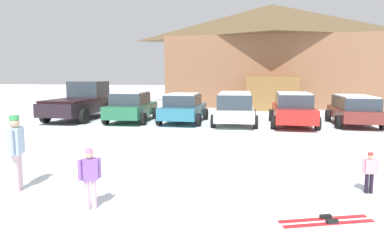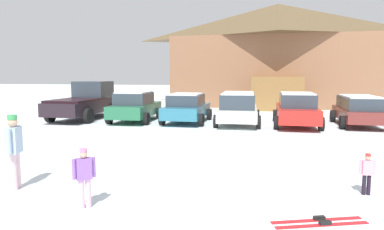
{
  "view_description": "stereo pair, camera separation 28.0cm",
  "coord_description": "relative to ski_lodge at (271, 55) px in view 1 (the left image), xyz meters",
  "views": [
    {
      "loc": [
        1.4,
        -2.17,
        2.54
      ],
      "look_at": [
        -0.45,
        8.83,
        1.22
      ],
      "focal_mm": 32.0,
      "sensor_mm": 36.0,
      "label": 1
    },
    {
      "loc": [
        1.68,
        -2.12,
        2.54
      ],
      "look_at": [
        -0.45,
        8.83,
        1.22
      ],
      "focal_mm": 32.0,
      "sensor_mm": 36.0,
      "label": 2
    }
  ],
  "objects": [
    {
      "name": "skier_child_in_purple_jacket",
      "position": [
        -4.64,
        -23.86,
        -3.57
      ],
      "size": [
        0.36,
        0.3,
        1.16
      ],
      "color": "#DBAACE",
      "rests_on": "ground"
    },
    {
      "name": "parked_maroon_van",
      "position": [
        3.49,
        -11.52,
        -3.4
      ],
      "size": [
        2.28,
        4.14,
        1.51
      ],
      "color": "maroon",
      "rests_on": "ground"
    },
    {
      "name": "parked_red_sedan",
      "position": [
        0.45,
        -12.01,
        -3.38
      ],
      "size": [
        2.3,
        4.82,
        1.66
      ],
      "color": "red",
      "rests_on": "ground"
    },
    {
      "name": "skier_child_in_pink_snowsuit",
      "position": [
        0.86,
        -22.04,
        -3.72
      ],
      "size": [
        0.33,
        0.14,
        0.89
      ],
      "color": "black",
      "rests_on": "ground"
    },
    {
      "name": "skier_adult_in_blue_parka",
      "position": [
        -6.71,
        -23.12,
        -3.28
      ],
      "size": [
        0.35,
        0.6,
        1.67
      ],
      "color": "beige",
      "rests_on": "ground"
    },
    {
      "name": "parked_teal_hatchback",
      "position": [
        -5.17,
        -11.9,
        -3.43
      ],
      "size": [
        2.28,
        4.15,
        1.56
      ],
      "color": "teal",
      "rests_on": "ground"
    },
    {
      "name": "ski_lodge",
      "position": [
        0.0,
        0.0,
        0.0
      ],
      "size": [
        17.26,
        9.85,
        8.33
      ],
      "color": "#8C5D41",
      "rests_on": "ground"
    },
    {
      "name": "pickup_truck",
      "position": [
        -11.26,
        -11.33,
        -3.23
      ],
      "size": [
        2.53,
        5.55,
        2.15
      ],
      "color": "black",
      "rests_on": "ground"
    },
    {
      "name": "parked_white_suv",
      "position": [
        -2.44,
        -12.06,
        -3.34
      ],
      "size": [
        2.31,
        4.53,
        1.65
      ],
      "color": "white",
      "rests_on": "ground"
    },
    {
      "name": "parked_green_coupe",
      "position": [
        -8.03,
        -12.01,
        -3.4
      ],
      "size": [
        2.31,
        4.2,
        1.64
      ],
      "color": "#246844",
      "rests_on": "ground"
    },
    {
      "name": "pair_of_skis",
      "position": [
        -0.34,
        -23.71,
        -4.21
      ],
      "size": [
        1.66,
        0.81,
        0.08
      ],
      "color": "red",
      "rests_on": "ground"
    }
  ]
}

